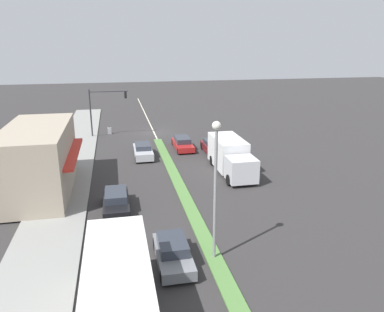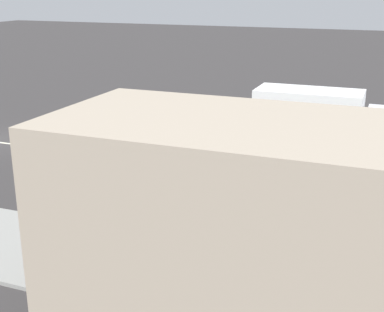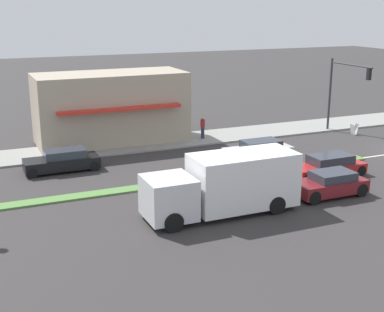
{
  "view_description": "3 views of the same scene",
  "coord_description": "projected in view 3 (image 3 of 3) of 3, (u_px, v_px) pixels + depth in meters",
  "views": [
    {
      "loc": [
        4.71,
        46.46,
        11.11
      ],
      "look_at": [
        -1.58,
        16.27,
        1.62
      ],
      "focal_mm": 35.0,
      "sensor_mm": 36.0,
      "label": 1
    },
    {
      "loc": [
        20.9,
        19.54,
        7.75
      ],
      "look_at": [
        1.9,
        12.12,
        1.17
      ],
      "focal_mm": 50.0,
      "sensor_mm": 36.0,
      "label": 2
    },
    {
      "loc": [
        -26.47,
        27.55,
        9.7
      ],
      "look_at": [
        0.51,
        15.84,
        1.36
      ],
      "focal_mm": 50.0,
      "sensor_mm": 36.0,
      "label": 3
    }
  ],
  "objects": [
    {
      "name": "traffic_signal_main",
      "position": [
        343.0,
        84.0,
        40.54
      ],
      "size": [
        4.59,
        0.34,
        5.6
      ],
      "color": "#333338",
      "rests_on": "sidewalk_right"
    },
    {
      "name": "building_corner_store",
      "position": [
        111.0,
        107.0,
        38.33
      ],
      "size": [
        5.16,
        10.63,
        4.96
      ],
      "color": "tan",
      "rests_on": "sidewalk_right"
    },
    {
      "name": "warning_aframe_sign",
      "position": [
        354.0,
        129.0,
        41.31
      ],
      "size": [
        0.45,
        0.53,
        0.84
      ],
      "color": "silver",
      "rests_on": "ground"
    },
    {
      "name": "delivery_truck",
      "position": [
        226.0,
        184.0,
        25.45
      ],
      "size": [
        2.44,
        7.5,
        2.87
      ],
      "color": "silver",
      "rests_on": "ground"
    },
    {
      "name": "pedestrian",
      "position": [
        203.0,
        127.0,
        39.52
      ],
      "size": [
        0.34,
        0.34,
        1.65
      ],
      "color": "#282D42",
      "rests_on": "sidewalk_right"
    },
    {
      "name": "sidewalk_right",
      "position": [
        109.0,
        148.0,
        37.4
      ],
      "size": [
        4.0,
        73.0,
        0.12
      ],
      "primitive_type": "cube",
      "color": "gray",
      "rests_on": "ground"
    },
    {
      "name": "suv_black",
      "position": [
        62.0,
        161.0,
        32.21
      ],
      "size": [
        1.73,
        4.42,
        1.32
      ],
      "color": "black",
      "rests_on": "ground"
    },
    {
      "name": "sedan_silver",
      "position": [
        258.0,
        151.0,
        34.32
      ],
      "size": [
        1.75,
        4.42,
        1.33
      ],
      "color": "#B7BABF",
      "rests_on": "ground"
    },
    {
      "name": "sedan_maroon",
      "position": [
        330.0,
        184.0,
        28.01
      ],
      "size": [
        1.78,
        3.91,
        1.3
      ],
      "color": "maroon",
      "rests_on": "ground"
    },
    {
      "name": "hatchback_red",
      "position": [
        328.0,
        166.0,
        31.25
      ],
      "size": [
        1.76,
        4.55,
        1.26
      ],
      "color": "#AD1E1E",
      "rests_on": "ground"
    },
    {
      "name": "ground_plane",
      "position": [
        160.0,
        186.0,
        29.67
      ],
      "size": [
        160.0,
        160.0,
        0.0
      ],
      "primitive_type": "plane",
      "color": "#333030"
    }
  ]
}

